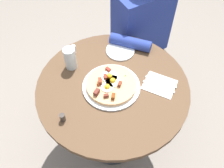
# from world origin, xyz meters

# --- Properties ---
(ground_plane) EXTENTS (6.00, 6.00, 0.00)m
(ground_plane) POSITION_xyz_m (0.00, 0.00, 0.00)
(ground_plane) COLOR gray
(dining_table) EXTENTS (0.85, 0.85, 0.71)m
(dining_table) POSITION_xyz_m (0.00, 0.00, 0.54)
(dining_table) COLOR brown
(dining_table) RESTS_ON ground_plane
(person_seated) EXTENTS (0.51, 0.45, 1.14)m
(person_seated) POSITION_xyz_m (0.46, 0.40, 0.51)
(person_seated) COLOR #2D2D33
(person_seated) RESTS_ON ground_plane
(pizza_plate) EXTENTS (0.32, 0.32, 0.01)m
(pizza_plate) POSITION_xyz_m (-0.01, -0.01, 0.72)
(pizza_plate) COLOR white
(pizza_plate) RESTS_ON dining_table
(breakfast_pizza) EXTENTS (0.27, 0.27, 0.05)m
(breakfast_pizza) POSITION_xyz_m (-0.01, -0.00, 0.74)
(breakfast_pizza) COLOR tan
(breakfast_pizza) RESTS_ON pizza_plate
(bread_plate) EXTENTS (0.18, 0.18, 0.01)m
(bread_plate) POSITION_xyz_m (0.17, 0.21, 0.72)
(bread_plate) COLOR white
(bread_plate) RESTS_ON dining_table
(napkin) EXTENTS (0.21, 0.22, 0.00)m
(napkin) POSITION_xyz_m (0.23, -0.12, 0.71)
(napkin) COLOR white
(napkin) RESTS_ON dining_table
(fork) EXTENTS (0.11, 0.15, 0.00)m
(fork) POSITION_xyz_m (0.24, -0.11, 0.72)
(fork) COLOR silver
(fork) RESTS_ON napkin
(knife) EXTENTS (0.11, 0.15, 0.00)m
(knife) POSITION_xyz_m (0.21, -0.13, 0.72)
(knife) COLOR silver
(knife) RESTS_ON napkin
(water_glass) EXTENTS (0.07, 0.07, 0.14)m
(water_glass) POSITION_xyz_m (-0.14, 0.24, 0.78)
(water_glass) COLOR silver
(water_glass) RESTS_ON dining_table
(salt_shaker) EXTENTS (0.03, 0.03, 0.06)m
(salt_shaker) POSITION_xyz_m (-0.08, 0.34, 0.74)
(salt_shaker) COLOR white
(salt_shaker) RESTS_ON dining_table
(pepper_shaker) EXTENTS (0.03, 0.03, 0.05)m
(pepper_shaker) POSITION_xyz_m (-0.32, -0.07, 0.74)
(pepper_shaker) COLOR #3F3833
(pepper_shaker) RESTS_ON dining_table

